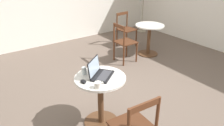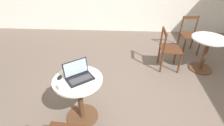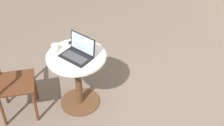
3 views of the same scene
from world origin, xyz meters
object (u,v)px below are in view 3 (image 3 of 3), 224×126
object	(u,v)px
chair_near_front	(12,84)
mug	(55,48)
mouse	(72,42)
drinking_glass	(90,43)
cafe_table_near	(78,72)
laptop	(78,52)

from	to	relation	value
chair_near_front	mug	world-z (taller)	chair_near_front
chair_near_front	mug	xyz separation A→B (m)	(-0.11, 0.53, 0.32)
mouse	drinking_glass	bearing A→B (deg)	57.98
cafe_table_near	laptop	bearing A→B (deg)	58.63
cafe_table_near	mug	bearing A→B (deg)	-127.51
laptop	chair_near_front	bearing A→B (deg)	-94.81
mouse	mug	world-z (taller)	mug
chair_near_front	mouse	world-z (taller)	chair_near_front
chair_near_front	drinking_glass	distance (m)	0.99
cafe_table_near	mouse	xyz separation A→B (m)	(-0.24, 0.00, 0.25)
laptop	mouse	xyz separation A→B (m)	(-0.25, -0.02, -0.03)
chair_near_front	cafe_table_near	bearing A→B (deg)	86.12
mug	chair_near_front	bearing A→B (deg)	-78.67
mug	mouse	bearing A→B (deg)	112.01
cafe_table_near	mouse	distance (m)	0.34
cafe_table_near	drinking_glass	distance (m)	0.36
drinking_glass	chair_near_front	bearing A→B (deg)	-85.48
mouse	drinking_glass	distance (m)	0.22
cafe_table_near	drinking_glass	bearing A→B (deg)	123.30
cafe_table_near	laptop	xyz separation A→B (m)	(0.01, 0.02, 0.28)
laptop	drinking_glass	size ratio (longest dim) A/B	4.23
cafe_table_near	mouse	size ratio (longest dim) A/B	7.30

